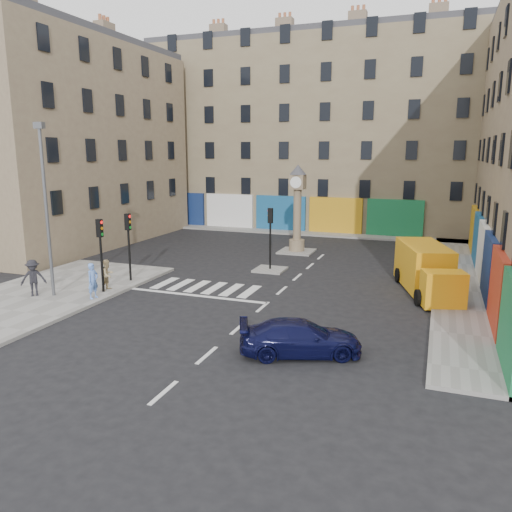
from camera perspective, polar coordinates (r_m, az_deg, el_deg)
The scene contains 18 objects.
ground at distance 22.50m, azimuth -0.07°, elevation -6.58°, with size 120.00×120.00×0.00m, color black.
sidewalk_left at distance 26.70m, azimuth -24.51°, elevation -4.53°, with size 7.00×16.00×0.15m, color gray.
sidewalk_right at distance 30.87m, azimuth 22.07°, elevation -2.21°, with size 2.60×30.00×0.15m, color gray.
sidewalk_far at distance 44.30m, azimuth 5.03°, elevation 2.69°, with size 32.00×2.40×0.15m, color gray.
island_near at distance 30.39m, azimuth 1.62°, elevation -1.56°, with size 1.80×1.80×0.12m, color gray.
island_far at distance 36.00m, azimuth 4.66°, elevation 0.53°, with size 2.40×2.40×0.12m, color gray.
building_far at distance 49.37m, azimuth 7.03°, elevation 13.40°, with size 32.00×10.00×17.00m, color #817456.
building_left at distance 41.50m, azimuth -19.73°, elevation 11.73°, with size 8.00×20.00×15.00m, color #857457.
traffic_light_left_near at distance 25.99m, azimuth -17.35°, elevation 1.36°, with size 0.28×0.22×3.70m.
traffic_light_left_far at distance 27.90m, azimuth -14.37°, elevation 2.22°, with size 0.28×0.22×3.70m.
traffic_light_island at distance 29.90m, azimuth 1.64°, elevation 3.16°, with size 0.28×0.22×3.70m.
lamp_post at distance 25.87m, azimuth -22.90°, elevation 5.78°, with size 0.50×0.25×8.30m.
clock_pillar at distance 35.47m, azimuth 4.76°, elevation 6.06°, with size 1.20×1.20×6.10m.
navy_sedan at distance 18.04m, azimuth 5.09°, elevation -9.28°, with size 1.76×4.34×1.26m, color black.
yellow_van at distance 27.07m, azimuth 18.90°, elevation -1.47°, with size 3.70×6.77×2.36m.
pedestrian_blue at distance 25.27m, azimuth -18.14°, elevation -2.71°, with size 0.63×0.42×1.74m, color #628DE0.
pedestrian_tan at distance 26.61m, azimuth -16.61°, elevation -2.06°, with size 0.77×0.60×1.58m, color tan.
pedestrian_dark at distance 26.74m, azimuth -24.11°, elevation -2.30°, with size 1.17×0.67×1.81m, color black.
Camera 1 is at (7.39, -20.02, 7.14)m, focal length 35.00 mm.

